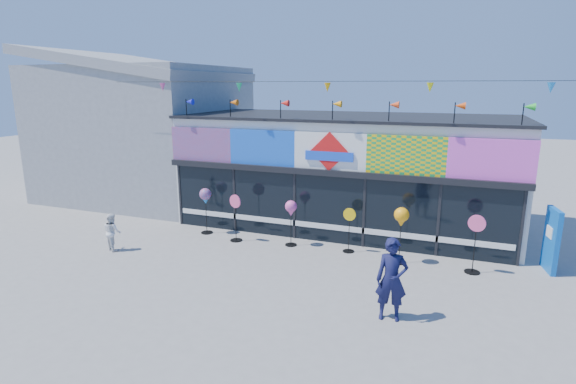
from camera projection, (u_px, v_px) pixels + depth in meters
The scene contains 12 objects.
ground at pixel (293, 282), 12.14m from camera, with size 80.00×80.00×0.00m, color gray.
kite_shop at pixel (347, 170), 17.07m from camera, with size 16.00×5.70×5.31m.
neighbour_building at pixel (146, 128), 21.21m from camera, with size 8.18×7.20×6.87m.
blue_sign at pixel (551, 240), 12.68m from camera, with size 0.29×0.93×1.84m.
spinner_0 at pixel (205, 197), 15.86m from camera, with size 0.42×0.42×1.65m.
spinner_1 at pixel (236, 217), 15.17m from camera, with size 0.45×0.41×1.62m.
spinner_2 at pixel (291, 210), 14.65m from camera, with size 0.39×0.39×1.53m.
spinner_3 at pixel (349, 229), 14.18m from camera, with size 0.41×0.37×1.44m.
spinner_4 at pixel (401, 219), 13.15m from camera, with size 0.43×0.43×1.71m.
spinner_5 at pixel (475, 243), 12.55m from camera, with size 0.47×0.43×1.70m.
adult_man at pixel (392, 280), 10.02m from camera, with size 0.70×0.46×1.92m, color #13143B.
child at pixel (112, 232), 14.39m from camera, with size 0.59×0.34×1.21m, color silver.
Camera 1 is at (3.85, -10.57, 5.19)m, focal length 28.00 mm.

